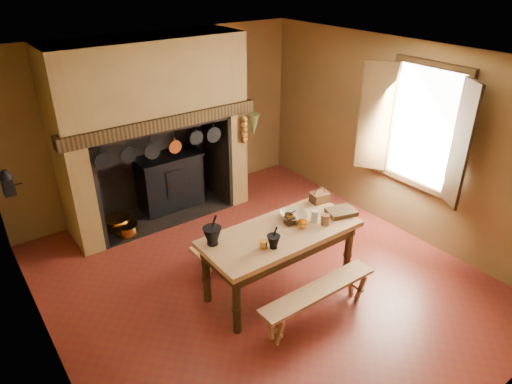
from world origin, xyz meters
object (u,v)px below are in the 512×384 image
(work_table, at_px, (281,240))
(mixing_bowl, at_px, (294,216))
(bench_front, at_px, (318,296))
(wicker_basket, at_px, (320,197))
(iron_range, at_px, (170,181))
(coffee_grinder, at_px, (290,220))

(work_table, relative_size, mixing_bowl, 5.71)
(bench_front, distance_m, wicker_basket, 1.43)
(work_table, xyz_separation_m, bench_front, (0.00, -0.70, -0.39))
(iron_range, relative_size, coffee_grinder, 9.60)
(coffee_grinder, bearing_deg, bench_front, -98.47)
(mixing_bowl, bearing_deg, bench_front, -110.38)
(work_table, height_order, bench_front, work_table)
(wicker_basket, bearing_deg, coffee_grinder, -156.24)
(iron_range, xyz_separation_m, coffee_grinder, (0.33, -2.65, 0.42))
(mixing_bowl, distance_m, wicker_basket, 0.58)
(bench_front, bearing_deg, wicker_basket, 47.78)
(coffee_grinder, height_order, wicker_basket, wicker_basket)
(work_table, relative_size, bench_front, 1.26)
(bench_front, relative_size, coffee_grinder, 9.28)
(bench_front, height_order, wicker_basket, wicker_basket)
(work_table, relative_size, wicker_basket, 7.75)
(iron_range, height_order, mixing_bowl, iron_range)
(work_table, xyz_separation_m, mixing_bowl, (0.31, 0.13, 0.18))
(iron_range, distance_m, mixing_bowl, 2.65)
(wicker_basket, bearing_deg, bench_front, -124.92)
(work_table, height_order, coffee_grinder, coffee_grinder)
(iron_range, bearing_deg, coffee_grinder, -82.99)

